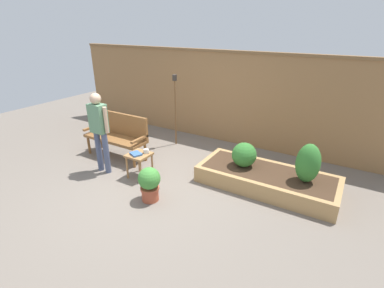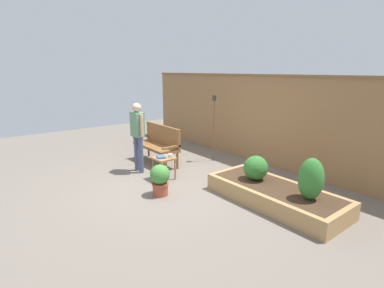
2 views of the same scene
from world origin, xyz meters
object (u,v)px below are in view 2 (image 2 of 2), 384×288
garden_bench (159,142)px  shrub_far_corner (311,179)px  tiki_torch (214,116)px  person_by_bench (138,131)px  shrub_near_bench (256,168)px  cup_on_table (170,156)px  book_on_table (161,157)px  side_table (164,161)px  potted_boxwood (160,178)px

garden_bench → shrub_far_corner: bearing=5.5°
tiki_torch → person_by_bench: (-0.44, -1.87, -0.21)m
garden_bench → shrub_near_bench: bearing=7.6°
cup_on_table → book_on_table: cup_on_table is taller
side_table → cup_on_table: 0.19m
book_on_table → shrub_near_bench: 1.97m
garden_bench → cup_on_table: bearing=-20.2°
side_table → cup_on_table: cup_on_table is taller
cup_on_table → side_table: bearing=-131.2°
garden_bench → potted_boxwood: bearing=-31.5°
potted_boxwood → book_on_table: bearing=145.9°
shrub_far_corner → person_by_bench: person_by_bench is taller
garden_bench → shrub_near_bench: 2.76m
book_on_table → tiki_torch: (-0.29, 1.74, 0.64)m
cup_on_table → potted_boxwood: size_ratio=0.22×
potted_boxwood → tiki_torch: tiki_torch is taller
side_table → potted_boxwood: size_ratio=0.82×
garden_bench → book_on_table: (1.00, -0.57, -0.05)m
shrub_far_corner → person_by_bench: (-3.55, -1.06, 0.30)m
side_table → potted_boxwood: bearing=-38.1°
side_table → book_on_table: (-0.02, -0.05, 0.10)m
potted_boxwood → person_by_bench: 1.57m
potted_boxwood → shrub_far_corner: 2.57m
garden_bench → shrub_near_bench: size_ratio=3.24×
book_on_table → shrub_near_bench: bearing=50.1°
cup_on_table → shrub_near_bench: 1.80m
shrub_far_corner → book_on_table: bearing=-161.6°
side_table → shrub_near_bench: (1.71, 0.88, 0.12)m
shrub_far_corner → tiki_torch: (-3.11, 0.80, 0.51)m
garden_bench → book_on_table: garden_bench is taller
shrub_near_bench → person_by_bench: bearing=-156.7°
cup_on_table → tiki_torch: tiki_torch is taller
person_by_bench → potted_boxwood: bearing=-13.0°
potted_boxwood → person_by_bench: person_by_bench is taller
garden_bench → tiki_torch: tiki_torch is taller
book_on_table → garden_bench: bearing=172.2°
garden_bench → shrub_near_bench: garden_bench is taller
garden_bench → side_table: bearing=-26.7°
shrub_far_corner → garden_bench: bearing=-174.5°
cup_on_table → shrub_far_corner: bearing=16.1°
tiki_torch → side_table: bearing=-79.3°
garden_bench → tiki_torch: 1.49m
potted_boxwood → person_by_bench: (-1.41, 0.32, 0.61)m
book_on_table → tiki_torch: size_ratio=0.13×
garden_bench → shrub_far_corner: (3.81, 0.37, 0.09)m
book_on_table → potted_boxwood: potted_boxwood is taller
side_table → person_by_bench: (-0.76, -0.18, 0.54)m
cup_on_table → shrub_far_corner: size_ratio=0.19×
shrub_near_bench → shrub_far_corner: bearing=0.0°
potted_boxwood → cup_on_table: bearing=132.2°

